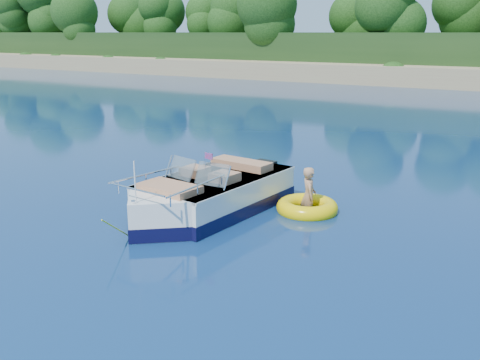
# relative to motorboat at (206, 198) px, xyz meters

# --- Properties ---
(ground) EXTENTS (160.00, 160.00, 0.00)m
(ground) POSITION_rel_motorboat_xyz_m (1.64, -2.46, -0.36)
(ground) COLOR #0A1F4C
(ground) RESTS_ON ground
(motorboat) EXTENTS (2.36, 5.57, 1.85)m
(motorboat) POSITION_rel_motorboat_xyz_m (0.00, 0.00, 0.00)
(motorboat) COLOR white
(motorboat) RESTS_ON ground
(tow_tube) EXTENTS (1.88, 1.88, 0.38)m
(tow_tube) POSITION_rel_motorboat_xyz_m (1.94, 1.30, -0.26)
(tow_tube) COLOR yellow
(tow_tube) RESTS_ON ground
(boy) EXTENTS (0.72, 0.83, 1.51)m
(boy) POSITION_rel_motorboat_xyz_m (1.94, 1.34, -0.36)
(boy) COLOR tan
(boy) RESTS_ON ground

